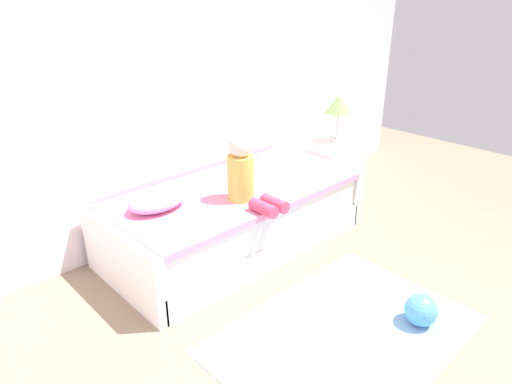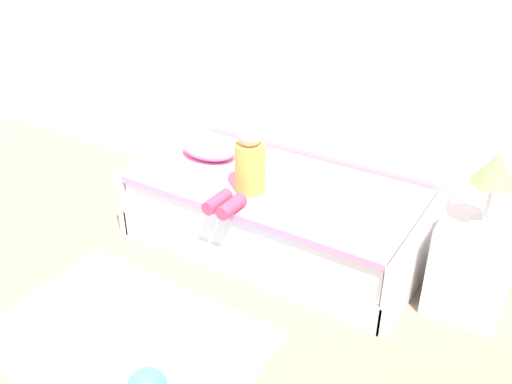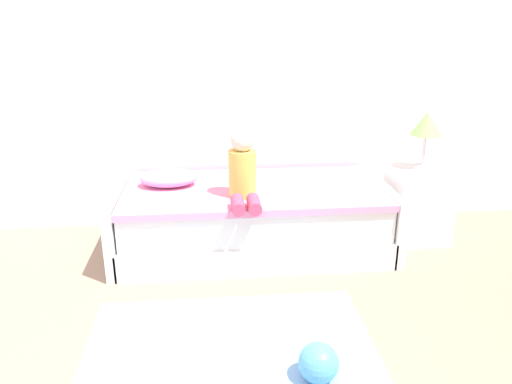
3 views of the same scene
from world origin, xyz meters
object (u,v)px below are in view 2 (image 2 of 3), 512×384
(nightstand, at_px, (472,267))
(child_figure, at_px, (246,166))
(table_lamp, at_px, (495,173))
(pillow, at_px, (209,149))
(bed, at_px, (275,215))

(nightstand, height_order, child_figure, child_figure)
(table_lamp, xyz_separation_m, pillow, (-1.99, 0.06, -0.37))
(table_lamp, xyz_separation_m, child_figure, (-1.44, -0.27, -0.23))
(bed, xyz_separation_m, nightstand, (1.35, 0.04, 0.05))
(child_figure, distance_m, pillow, 0.66)
(table_lamp, distance_m, child_figure, 1.48)
(nightstand, distance_m, child_figure, 1.52)
(nightstand, xyz_separation_m, pillow, (-1.99, 0.06, 0.26))
(bed, distance_m, child_figure, 0.52)
(table_lamp, bearing_deg, pillow, 178.32)
(table_lamp, bearing_deg, nightstand, 180.00)
(table_lamp, height_order, pillow, table_lamp)
(nightstand, xyz_separation_m, child_figure, (-1.44, -0.27, 0.40))
(bed, xyz_separation_m, table_lamp, (1.35, 0.04, 0.69))
(bed, distance_m, table_lamp, 1.52)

